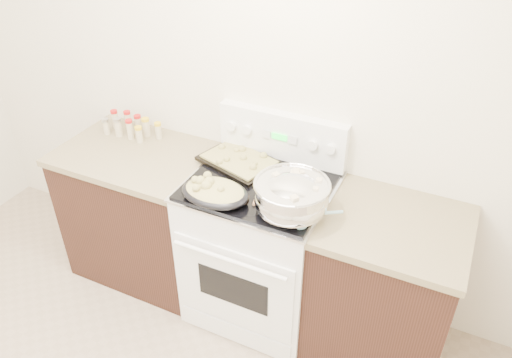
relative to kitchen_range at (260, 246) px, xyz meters
The scene contains 9 objects.
counter_left 0.83m from the kitchen_range, behind, with size 0.93×0.67×0.92m.
counter_right 0.73m from the kitchen_range, ahead, with size 0.73×0.67×0.92m.
kitchen_range is the anchor object (origin of this frame).
mixing_bowl 0.61m from the kitchen_range, 33.52° to the right, with size 0.45×0.45×0.22m.
roasting_pan 0.57m from the kitchen_range, 122.42° to the right, with size 0.37×0.26×0.11m.
baking_sheet 0.53m from the kitchen_range, 146.17° to the left, with size 0.49×0.41×0.06m.
wooden_spoon 0.48m from the kitchen_range, 88.69° to the right, with size 0.10×0.28×0.04m.
blue_ladle 0.64m from the kitchen_range, 35.59° to the right, with size 0.20×0.21×0.09m.
spice_jars 1.11m from the kitchen_range, behind, with size 0.37×0.15×0.13m.
Camera 1 is at (1.28, -0.58, 2.47)m, focal length 35.00 mm.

